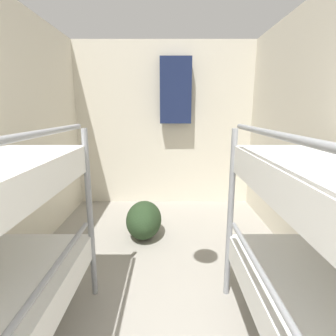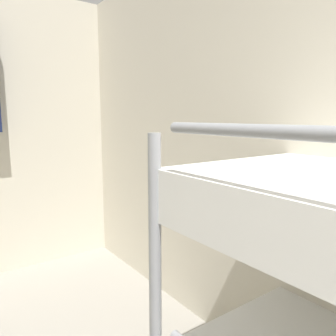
% 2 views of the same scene
% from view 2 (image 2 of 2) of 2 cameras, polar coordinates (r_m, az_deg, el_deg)
% --- Properties ---
extents(wall_right, '(0.06, 4.53, 2.38)m').
position_cam_2_polar(wall_right, '(1.62, 24.02, 2.55)').
color(wall_right, beige).
rests_on(wall_right, ground_plane).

